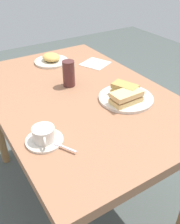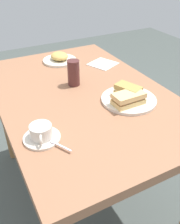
# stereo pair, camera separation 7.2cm
# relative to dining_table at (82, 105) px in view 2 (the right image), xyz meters

# --- Properties ---
(ground_plane) EXTENTS (6.00, 6.00, 0.00)m
(ground_plane) POSITION_rel_dining_table_xyz_m (0.00, 0.00, -0.68)
(ground_plane) COLOR #48504C
(dining_table) EXTENTS (1.24, 0.82, 0.77)m
(dining_table) POSITION_rel_dining_table_xyz_m (0.00, 0.00, 0.00)
(dining_table) COLOR #986547
(dining_table) RESTS_ON ground_plane
(sandwich_plate) EXTENTS (0.26, 0.26, 0.01)m
(sandwich_plate) POSITION_rel_dining_table_xyz_m (-0.19, -0.16, 0.09)
(sandwich_plate) COLOR silver
(sandwich_plate) RESTS_ON dining_table
(sandwich_front) EXTENTS (0.14, 0.11, 0.06)m
(sandwich_front) POSITION_rel_dining_table_xyz_m (-0.17, -0.17, 0.12)
(sandwich_front) COLOR #B58E44
(sandwich_front) RESTS_ON sandwich_plate
(sandwich_back) EXTENTS (0.08, 0.15, 0.06)m
(sandwich_back) POSITION_rel_dining_table_xyz_m (-0.22, -0.13, 0.12)
(sandwich_back) COLOR #E2BE75
(sandwich_back) RESTS_ON sandwich_plate
(coffee_saucer) EXTENTS (0.14, 0.14, 0.01)m
(coffee_saucer) POSITION_rel_dining_table_xyz_m (-0.27, 0.30, 0.09)
(coffee_saucer) COLOR silver
(coffee_saucer) RESTS_ON dining_table
(coffee_cup) EXTENTS (0.11, 0.09, 0.05)m
(coffee_cup) POSITION_rel_dining_table_xyz_m (-0.27, 0.30, 0.12)
(coffee_cup) COLOR silver
(coffee_cup) RESTS_ON coffee_saucer
(spoon) EXTENTS (0.09, 0.06, 0.01)m
(spoon) POSITION_rel_dining_table_xyz_m (-0.34, 0.26, 0.09)
(spoon) COLOR silver
(spoon) RESTS_ON coffee_saucer
(side_plate) EXTENTS (0.21, 0.21, 0.01)m
(side_plate) POSITION_rel_dining_table_xyz_m (0.43, -0.05, 0.09)
(side_plate) COLOR silver
(side_plate) RESTS_ON dining_table
(side_food_pile) EXTENTS (0.13, 0.11, 0.04)m
(side_food_pile) POSITION_rel_dining_table_xyz_m (0.43, -0.05, 0.12)
(side_food_pile) COLOR tan
(side_food_pile) RESTS_ON side_plate
(napkin) EXTENTS (0.20, 0.20, 0.00)m
(napkin) POSITION_rel_dining_table_xyz_m (0.26, -0.28, 0.08)
(napkin) COLOR white
(napkin) RESTS_ON dining_table
(drinking_glass) EXTENTS (0.06, 0.06, 0.14)m
(drinking_glass) POSITION_rel_dining_table_xyz_m (0.09, -0.00, 0.15)
(drinking_glass) COLOR #512827
(drinking_glass) RESTS_ON dining_table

